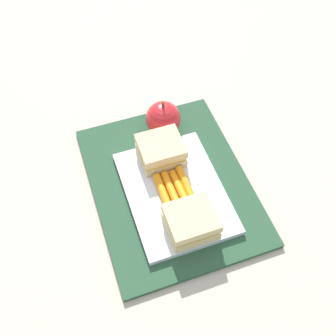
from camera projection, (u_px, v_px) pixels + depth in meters
The scene contains 7 objects.
ground_plane at pixel (170, 186), 0.76m from camera, with size 2.40×2.40×0.00m, color #B7AD99.
lunchbag_mat at pixel (170, 185), 0.75m from camera, with size 0.36×0.28×0.01m, color #284C33.
food_tray at pixel (175, 192), 0.73m from camera, with size 0.23×0.17×0.01m, color white.
sandwich_half_left at pixel (191, 222), 0.66m from camera, with size 0.07×0.08×0.04m.
sandwich_half_right at pixel (161, 150), 0.75m from camera, with size 0.07×0.08×0.04m.
carrot_sticks_bundle at pixel (175, 188), 0.72m from camera, with size 0.08×0.06×0.02m.
apple at pixel (163, 119), 0.79m from camera, with size 0.07×0.07×0.08m.
Camera 1 is at (-0.38, 0.14, 0.64)m, focal length 43.27 mm.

